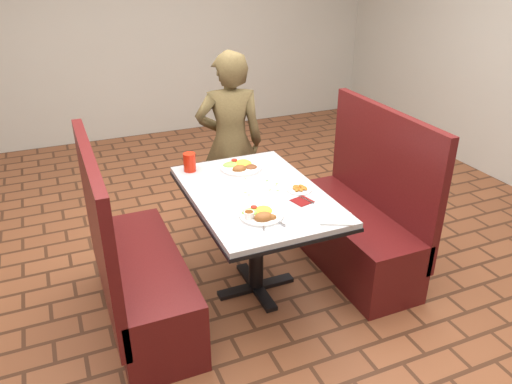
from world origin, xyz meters
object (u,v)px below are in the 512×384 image
at_px(dining_table, 256,205).
at_px(booth_bench_right, 357,225).
at_px(booth_bench_left, 136,276).
at_px(red_tumbler, 190,162).
at_px(near_dinner_plate, 261,213).
at_px(plantain_plate, 299,189).
at_px(diner_person, 230,144).
at_px(far_dinner_plate, 241,165).

bearing_deg(dining_table, booth_bench_right, 0.00).
height_order(booth_bench_left, red_tumbler, booth_bench_left).
height_order(near_dinner_plate, plantain_plate, near_dinner_plate).
xyz_separation_m(booth_bench_right, diner_person, (-0.64, 0.91, 0.41)).
distance_m(booth_bench_left, plantain_plate, 1.15).
height_order(dining_table, far_dinner_plate, far_dinner_plate).
relative_size(booth_bench_left, far_dinner_plate, 4.12).
bearing_deg(near_dinner_plate, far_dinner_plate, 77.79).
bearing_deg(near_dinner_plate, red_tumbler, 103.22).
relative_size(diner_person, red_tumbler, 11.50).
height_order(far_dinner_plate, plantain_plate, far_dinner_plate).
height_order(diner_person, near_dinner_plate, diner_person).
xyz_separation_m(booth_bench_right, near_dinner_plate, (-0.90, -0.31, 0.45)).
bearing_deg(diner_person, dining_table, 92.72).
bearing_deg(booth_bench_left, red_tumbler, 43.73).
height_order(dining_table, booth_bench_left, booth_bench_left).
relative_size(booth_bench_left, red_tumbler, 9.37).
bearing_deg(far_dinner_plate, plantain_plate, -65.99).
bearing_deg(booth_bench_left, diner_person, 43.30).
bearing_deg(dining_table, far_dinner_plate, 82.84).
distance_m(dining_table, diner_person, 0.92).
distance_m(diner_person, red_tumbler, 0.62).
bearing_deg(diner_person, booth_bench_left, 56.20).
bearing_deg(diner_person, red_tumbler, 55.70).
bearing_deg(booth_bench_left, far_dinner_plate, 24.64).
xyz_separation_m(diner_person, plantain_plate, (0.10, -0.99, 0.02)).
height_order(booth_bench_right, far_dinner_plate, booth_bench_right).
bearing_deg(far_dinner_plate, red_tumbler, 163.80).
distance_m(diner_person, plantain_plate, 1.00).
height_order(booth_bench_left, plantain_plate, booth_bench_left).
bearing_deg(dining_table, red_tumbler, 120.74).
relative_size(booth_bench_right, far_dinner_plate, 4.12).
distance_m(near_dinner_plate, red_tumbler, 0.82).
distance_m(diner_person, far_dinner_plate, 0.53).
distance_m(dining_table, booth_bench_right, 0.86).
bearing_deg(dining_table, near_dinner_plate, -108.28).
distance_m(near_dinner_plate, far_dinner_plate, 0.71).
xyz_separation_m(dining_table, booth_bench_left, (-0.80, 0.00, -0.32)).
bearing_deg(booth_bench_left, plantain_plate, -4.76).
bearing_deg(dining_table, diner_person, 79.81).
xyz_separation_m(far_dinner_plate, red_tumbler, (-0.34, 0.10, 0.04)).
relative_size(booth_bench_left, plantain_plate, 7.57).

